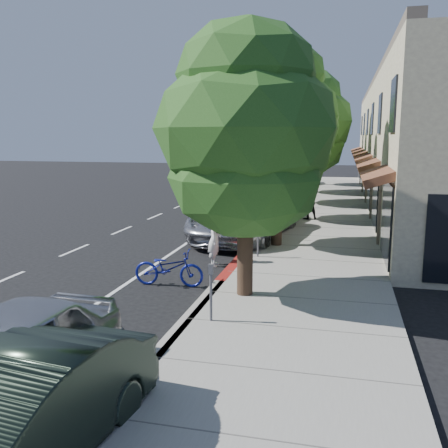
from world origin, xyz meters
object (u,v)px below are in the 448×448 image
(street_tree_3, at_px, (305,124))
(silver_suv, at_px, (244,216))
(street_tree_4, at_px, (312,132))
(pedestrian, at_px, (308,201))
(dark_suv_far, at_px, (298,175))
(near_car_b, at_px, (16,418))
(cyclist, at_px, (214,239))
(street_tree_5, at_px, (317,126))
(white_pickup, at_px, (257,189))
(street_tree_2, at_px, (295,130))
(street_tree_1, at_px, (279,120))
(dark_sedan, at_px, (259,207))
(bicycle, at_px, (169,268))
(street_tree_0, at_px, (246,133))
(near_car_a, at_px, (2,362))

(street_tree_3, height_order, silver_suv, street_tree_3)
(street_tree_4, distance_m, pedestrian, 12.39)
(dark_suv_far, height_order, near_car_b, dark_suv_far)
(cyclist, bearing_deg, street_tree_5, -10.90)
(cyclist, distance_m, pedestrian, 9.29)
(street_tree_5, bearing_deg, white_pickup, -106.64)
(street_tree_2, bearing_deg, street_tree_1, -90.00)
(street_tree_2, height_order, dark_sedan, street_tree_2)
(street_tree_5, height_order, near_car_b, street_tree_5)
(street_tree_1, height_order, dark_suv_far, street_tree_1)
(street_tree_3, relative_size, street_tree_4, 1.09)
(silver_suv, height_order, near_car_b, silver_suv)
(bicycle, xyz_separation_m, pedestrian, (2.99, 11.43, 0.51))
(silver_suv, bearing_deg, street_tree_0, -71.48)
(street_tree_2, xyz_separation_m, dark_sedan, (-1.53, -0.83, -3.60))
(street_tree_5, distance_m, cyclist, 27.25)
(street_tree_3, relative_size, street_tree_5, 1.03)
(near_car_b, bearing_deg, dark_suv_far, 95.71)
(street_tree_0, relative_size, cyclist, 4.00)
(near_car_a, bearing_deg, dark_suv_far, 91.14)
(bicycle, xyz_separation_m, near_car_a, (-0.21, -6.66, 0.29))
(near_car_a, bearing_deg, street_tree_0, 70.48)
(pedestrian, bearing_deg, dark_sedan, -2.44)
(street_tree_5, xyz_separation_m, dark_sedan, (-1.53, -18.83, -4.13))
(street_tree_0, relative_size, street_tree_1, 0.92)
(street_tree_4, bearing_deg, dark_suv_far, 103.50)
(cyclist, relative_size, silver_suv, 0.26)
(street_tree_1, relative_size, street_tree_3, 0.93)
(silver_suv, distance_m, dark_suv_far, 22.33)
(street_tree_3, xyz_separation_m, bicycle, (-2.27, -17.34, -4.31))
(street_tree_3, xyz_separation_m, cyclist, (-1.60, -14.90, -3.96))
(street_tree_5, relative_size, white_pickup, 1.52)
(street_tree_2, distance_m, dark_sedan, 4.00)
(street_tree_1, bearing_deg, near_car_a, -101.63)
(white_pickup, height_order, pedestrian, pedestrian)
(silver_suv, bearing_deg, street_tree_2, 78.65)
(street_tree_2, relative_size, dark_sedan, 1.47)
(cyclist, relative_size, pedestrian, 0.99)
(silver_suv, relative_size, pedestrian, 3.82)
(street_tree_4, height_order, pedestrian, street_tree_4)
(dark_suv_far, distance_m, near_car_b, 37.01)
(street_tree_4, bearing_deg, near_car_b, -92.57)
(near_car_b, bearing_deg, cyclist, 96.83)
(street_tree_0, distance_m, cyclist, 4.82)
(street_tree_5, xyz_separation_m, silver_suv, (-1.51, -22.50, -4.00))
(street_tree_2, xyz_separation_m, dark_suv_far, (-1.40, 17.83, -3.52))
(cyclist, height_order, dark_sedan, cyclist)
(street_tree_3, distance_m, bicycle, 18.01)
(street_tree_0, bearing_deg, cyclist, 117.27)
(near_car_a, bearing_deg, dark_sedan, 89.71)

